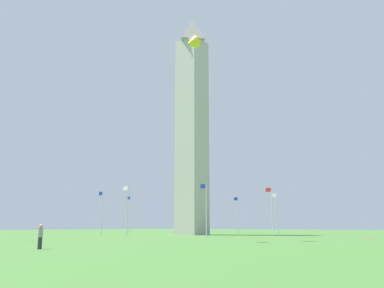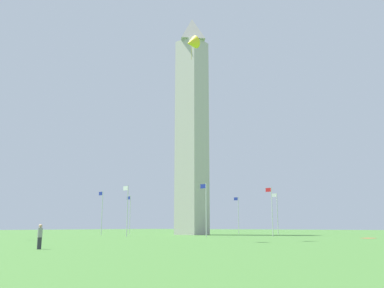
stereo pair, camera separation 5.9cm
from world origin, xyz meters
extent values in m
plane|color=#3D6B2D|center=(0.00, 0.00, 0.00)|extent=(260.00, 260.00, 0.00)
cube|color=#B7B2A8|center=(0.00, 0.00, 18.99)|extent=(4.75, 4.75, 37.97)
pyramid|color=#A5A097|center=(0.00, 0.00, 40.56)|extent=(4.75, 4.75, 5.18)
cylinder|color=silver|center=(16.49, 0.00, 3.96)|extent=(0.14, 0.14, 7.91)
cube|color=#1E2D99|center=(17.04, 0.00, 7.46)|extent=(1.00, 0.03, 0.64)
cylinder|color=silver|center=(11.66, 11.66, 3.96)|extent=(0.14, 0.14, 7.91)
cube|color=#1E2D99|center=(12.21, 11.66, 7.46)|extent=(1.00, 0.03, 0.64)
cylinder|color=silver|center=(0.00, 16.49, 3.96)|extent=(0.14, 0.14, 7.91)
cube|color=white|center=(0.55, 16.49, 7.46)|extent=(1.00, 0.03, 0.64)
cylinder|color=silver|center=(-11.66, 11.66, 3.96)|extent=(0.14, 0.14, 7.91)
cube|color=#1E2D99|center=(-11.11, 11.66, 7.46)|extent=(1.00, 0.03, 0.64)
cylinder|color=silver|center=(-16.49, 0.00, 3.96)|extent=(0.14, 0.14, 7.91)
cube|color=red|center=(-15.94, 0.00, 7.46)|extent=(1.00, 0.03, 0.64)
cylinder|color=silver|center=(-11.66, -11.66, 3.96)|extent=(0.14, 0.14, 7.91)
cube|color=white|center=(-11.11, -11.66, 7.46)|extent=(1.00, 0.03, 0.64)
cylinder|color=silver|center=(0.00, -16.49, 3.96)|extent=(0.14, 0.14, 7.91)
cube|color=#1E2D99|center=(0.55, -16.49, 7.46)|extent=(1.00, 0.03, 0.64)
cylinder|color=silver|center=(11.66, -11.66, 3.96)|extent=(0.14, 0.14, 7.91)
cube|color=#1E2D99|center=(12.21, -11.66, 7.46)|extent=(1.00, 0.03, 0.64)
cylinder|color=#2D2D38|center=(-21.85, 45.48, 0.40)|extent=(0.29, 0.29, 0.80)
cylinder|color=gray|center=(-21.85, 45.48, 1.13)|extent=(0.32, 0.32, 0.66)
sphere|color=tan|center=(-21.85, 45.48, 1.58)|extent=(0.24, 0.24, 0.24)
cone|color=yellow|center=(-19.04, 24.74, 23.56)|extent=(1.94, 2.21, 1.99)
cylinder|color=#A4921C|center=(-19.04, 24.74, 22.32)|extent=(0.04, 0.04, 1.86)
cube|color=red|center=(-32.05, 3.18, 0.01)|extent=(1.87, 2.14, 0.01)
camera|label=1|loc=(-48.18, 62.45, 1.55)|focal=39.12mm
camera|label=2|loc=(-48.22, 62.41, 1.55)|focal=39.12mm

